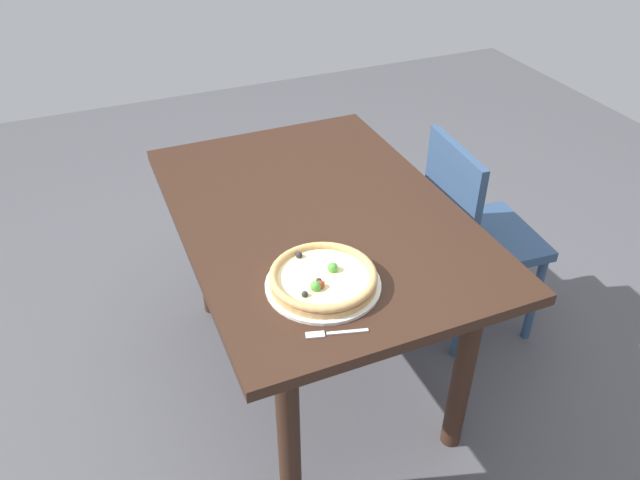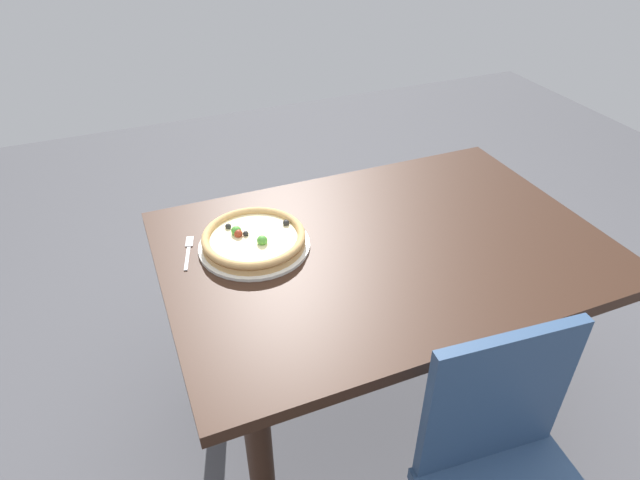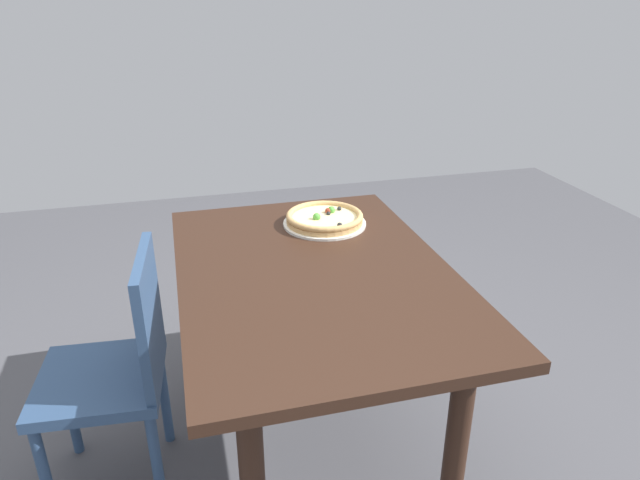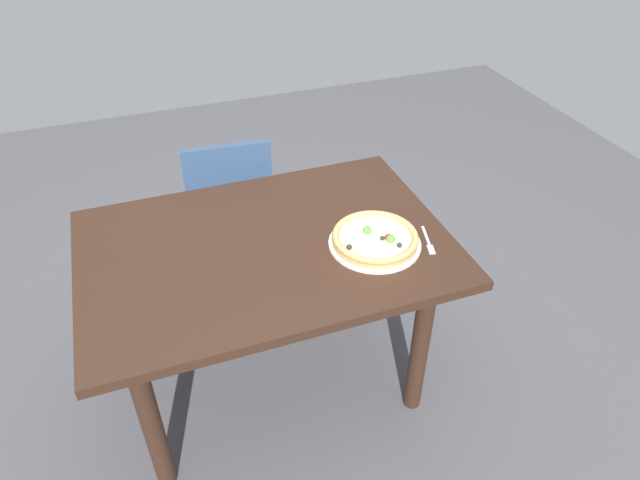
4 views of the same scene
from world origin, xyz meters
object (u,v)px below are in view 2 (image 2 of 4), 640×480
Objects in this scene: dining_table at (383,272)px; fork at (188,250)px; pizza at (254,238)px; plate at (254,245)px.

fork reaches higher than dining_table.
plate is at bearing -55.15° from pizza.
plate reaches higher than dining_table.
plate is 0.20m from fork.
dining_table is 8.06× the size of fork.
dining_table is 0.42m from pizza.
fork is (-0.19, 0.06, -0.03)m from pizza.
pizza is at bearing -91.10° from fork.
fork is at bearing 163.42° from pizza.
plate is 1.08× the size of pizza.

